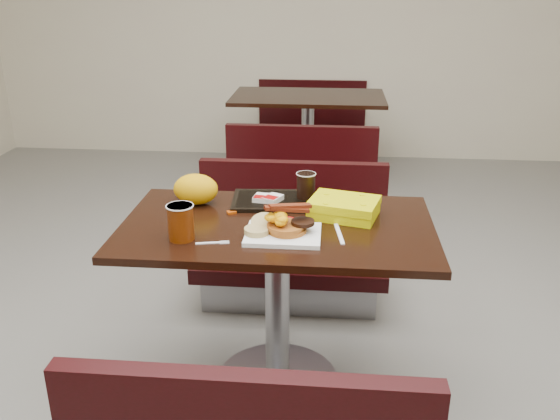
# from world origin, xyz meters

# --- Properties ---
(floor) EXTENTS (6.00, 7.00, 0.01)m
(floor) POSITION_xyz_m (0.00, 0.00, 0.00)
(floor) COLOR gray
(floor) RESTS_ON ground
(wall_back) EXTENTS (6.00, 0.01, 2.80)m
(wall_back) POSITION_xyz_m (0.00, 3.50, 1.40)
(wall_back) COLOR beige
(wall_back) RESTS_ON ground
(table_near) EXTENTS (1.20, 0.70, 0.75)m
(table_near) POSITION_xyz_m (0.00, 0.00, 0.38)
(table_near) COLOR black
(table_near) RESTS_ON floor
(bench_near_n) EXTENTS (1.00, 0.46, 0.72)m
(bench_near_n) POSITION_xyz_m (0.00, 0.70, 0.36)
(bench_near_n) COLOR black
(bench_near_n) RESTS_ON floor
(table_far) EXTENTS (1.20, 0.70, 0.75)m
(table_far) POSITION_xyz_m (0.00, 2.60, 0.38)
(table_far) COLOR black
(table_far) RESTS_ON floor
(bench_far_s) EXTENTS (1.00, 0.46, 0.72)m
(bench_far_s) POSITION_xyz_m (0.00, 1.90, 0.36)
(bench_far_s) COLOR black
(bench_far_s) RESTS_ON floor
(bench_far_n) EXTENTS (1.00, 0.46, 0.72)m
(bench_far_n) POSITION_xyz_m (0.00, 3.30, 0.36)
(bench_far_n) COLOR black
(bench_far_n) RESTS_ON floor
(platter) EXTENTS (0.27, 0.21, 0.02)m
(platter) POSITION_xyz_m (0.03, -0.12, 0.76)
(platter) COLOR white
(platter) RESTS_ON table_near
(pancake_stack) EXTENTS (0.16, 0.16, 0.03)m
(pancake_stack) POSITION_xyz_m (0.05, -0.11, 0.78)
(pancake_stack) COLOR #A9641C
(pancake_stack) RESTS_ON platter
(sausage_patty) EXTENTS (0.10, 0.10, 0.01)m
(sausage_patty) POSITION_xyz_m (0.10, -0.10, 0.80)
(sausage_patty) COLOR black
(sausage_patty) RESTS_ON pancake_stack
(scrambled_eggs) EXTENTS (0.10, 0.09, 0.05)m
(scrambled_eggs) POSITION_xyz_m (0.02, -0.11, 0.82)
(scrambled_eggs) COLOR #E5A804
(scrambled_eggs) RESTS_ON pancake_stack
(bacon_strips) EXTENTS (0.18, 0.12, 0.01)m
(bacon_strips) POSITION_xyz_m (0.04, -0.10, 0.85)
(bacon_strips) COLOR #430C04
(bacon_strips) RESTS_ON scrambled_eggs
(muffin_bottom) EXTENTS (0.09, 0.09, 0.02)m
(muffin_bottom) POSITION_xyz_m (-0.06, -0.13, 0.78)
(muffin_bottom) COLOR tan
(muffin_bottom) RESTS_ON platter
(muffin_top) EXTENTS (0.11, 0.11, 0.05)m
(muffin_top) POSITION_xyz_m (-0.05, -0.08, 0.79)
(muffin_top) COLOR tan
(muffin_top) RESTS_ON platter
(coffee_cup_near) EXTENTS (0.10, 0.10, 0.13)m
(coffee_cup_near) POSITION_xyz_m (-0.33, -0.17, 0.82)
(coffee_cup_near) COLOR #832E04
(coffee_cup_near) RESTS_ON table_near
(fork) EXTENTS (0.12, 0.05, 0.00)m
(fork) POSITION_xyz_m (-0.23, -0.20, 0.75)
(fork) COLOR white
(fork) RESTS_ON table_near
(knife) EXTENTS (0.04, 0.18, 0.00)m
(knife) POSITION_xyz_m (0.24, -0.08, 0.75)
(knife) COLOR white
(knife) RESTS_ON table_near
(condiment_syrup) EXTENTS (0.04, 0.04, 0.01)m
(condiment_syrup) POSITION_xyz_m (-0.19, 0.09, 0.75)
(condiment_syrup) COLOR #9F3606
(condiment_syrup) RESTS_ON table_near
(condiment_ketchup) EXTENTS (0.04, 0.04, 0.01)m
(condiment_ketchup) POSITION_xyz_m (0.04, 0.04, 0.75)
(condiment_ketchup) COLOR #8C0504
(condiment_ketchup) RESTS_ON table_near
(tray) EXTENTS (0.36, 0.27, 0.02)m
(tray) POSITION_xyz_m (-0.04, 0.23, 0.76)
(tray) COLOR black
(tray) RESTS_ON table_near
(hashbrown_sleeve_left) EXTENTS (0.07, 0.08, 0.02)m
(hashbrown_sleeve_left) POSITION_xyz_m (-0.09, 0.21, 0.78)
(hashbrown_sleeve_left) COLOR silver
(hashbrown_sleeve_left) RESTS_ON tray
(hashbrown_sleeve_right) EXTENTS (0.09, 0.10, 0.02)m
(hashbrown_sleeve_right) POSITION_xyz_m (-0.04, 0.20, 0.78)
(hashbrown_sleeve_right) COLOR silver
(hashbrown_sleeve_right) RESTS_ON tray
(coffee_cup_far) EXTENTS (0.09, 0.09, 0.11)m
(coffee_cup_far) POSITION_xyz_m (0.10, 0.26, 0.82)
(coffee_cup_far) COLOR black
(coffee_cup_far) RESTS_ON tray
(clamshell) EXTENTS (0.30, 0.26, 0.07)m
(clamshell) POSITION_xyz_m (0.26, 0.10, 0.79)
(clamshell) COLOR #CBC603
(clamshell) RESTS_ON table_near
(paper_bag) EXTENTS (0.20, 0.16, 0.13)m
(paper_bag) POSITION_xyz_m (-0.36, 0.19, 0.81)
(paper_bag) COLOR #D09506
(paper_bag) RESTS_ON table_near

